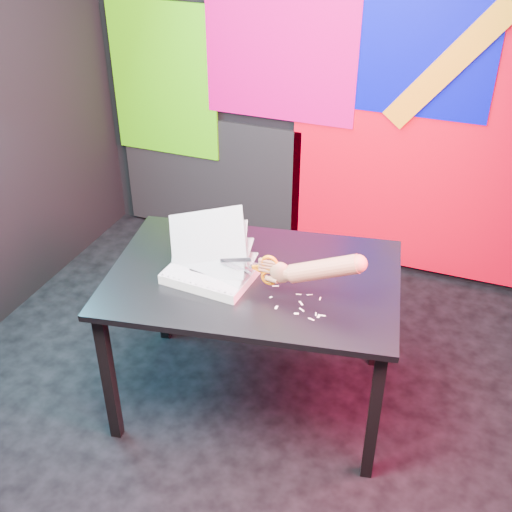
% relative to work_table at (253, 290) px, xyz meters
% --- Properties ---
extents(room, '(3.01, 3.01, 2.71)m').
position_rel_work_table_xyz_m(room, '(-0.13, -0.04, 0.68)').
color(room, black).
rests_on(room, ground).
extents(backdrop, '(2.88, 0.05, 2.08)m').
position_rel_work_table_xyz_m(backdrop, '(-0.06, 1.42, 0.29)').
color(backdrop, red).
rests_on(backdrop, ground).
extents(work_table, '(1.43, 1.08, 0.75)m').
position_rel_work_table_xyz_m(work_table, '(0.00, 0.00, 0.00)').
color(work_table, black).
rests_on(work_table, ground).
extents(printout_stack, '(0.44, 0.30, 0.35)m').
position_rel_work_table_xyz_m(printout_stack, '(-0.17, -0.09, 0.11)').
color(printout_stack, white).
rests_on(printout_stack, work_table).
extents(scissors, '(0.26, 0.02, 0.15)m').
position_rel_work_table_xyz_m(scissors, '(0.10, -0.11, 0.21)').
color(scissors, '#A7ABB5').
rests_on(scissors, printout_stack).
extents(hand_forearm, '(0.44, 0.09, 0.20)m').
position_rel_work_table_xyz_m(hand_forearm, '(0.32, -0.11, 0.26)').
color(hand_forearm, '#A1583F').
rests_on(hand_forearm, work_table).
extents(paper_clippings, '(0.28, 0.19, 0.00)m').
position_rel_work_table_xyz_m(paper_clippings, '(0.27, -0.14, 0.08)').
color(paper_clippings, white).
rests_on(paper_clippings, work_table).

